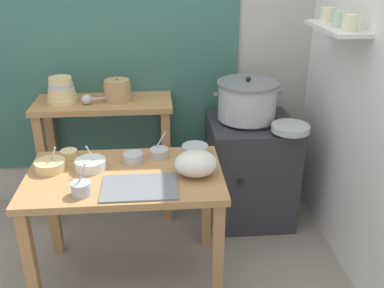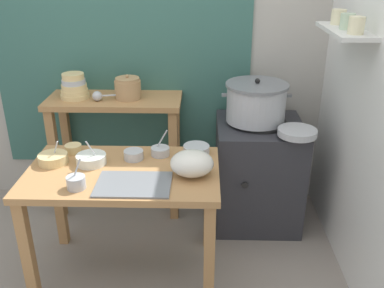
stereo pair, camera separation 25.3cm
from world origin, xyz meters
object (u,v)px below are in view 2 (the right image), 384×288
object	(u,v)px
steamer_pot	(256,102)
prep_bowl_4	(134,154)
bowl_stack_enamel	(74,87)
prep_bowl_1	(53,158)
back_shelf_table	(116,127)
plastic_bag	(192,163)
wide_pan	(297,132)
stove_block	(257,172)
prep_bowl_2	(91,159)
prep_bowl_3	(73,148)
prep_bowl_6	(196,150)
ladle	(99,96)
prep_bowl_5	(76,182)
prep_table	(123,187)
clay_pot	(128,88)
prep_bowl_0	(160,151)
serving_tray	(134,184)

from	to	relation	value
steamer_pot	prep_bowl_4	xyz separation A→B (m)	(-0.78, -0.50, -0.17)
bowl_stack_enamel	prep_bowl_1	distance (m)	0.72
back_shelf_table	prep_bowl_1	xyz separation A→B (m)	(-0.24, -0.68, 0.07)
plastic_bag	wide_pan	xyz separation A→B (m)	(0.66, 0.44, 0.01)
stove_block	prep_bowl_2	xyz separation A→B (m)	(-1.05, -0.55, 0.37)
stove_block	prep_bowl_3	world-z (taller)	stove_block
prep_bowl_4	prep_bowl_6	distance (m)	0.38
ladle	prep_bowl_5	distance (m)	0.93
prep_bowl_1	prep_bowl_3	xyz separation A→B (m)	(0.08, 0.15, -0.00)
prep_bowl_1	wide_pan	bearing A→B (deg)	12.05
back_shelf_table	steamer_pot	world-z (taller)	steamer_pot
stove_block	prep_bowl_4	distance (m)	1.02
prep_table	prep_bowl_6	distance (m)	0.49
bowl_stack_enamel	wide_pan	xyz separation A→B (m)	(1.52, -0.36, -0.18)
prep_bowl_5	prep_bowl_6	distance (m)	0.76
plastic_bag	prep_bowl_6	world-z (taller)	plastic_bag
ladle	plastic_bag	size ratio (longest dim) A/B	1.08
prep_table	prep_bowl_4	world-z (taller)	prep_bowl_4
bowl_stack_enamel	plastic_bag	xyz separation A→B (m)	(0.86, -0.80, -0.19)
plastic_bag	prep_bowl_1	size ratio (longest dim) A/B	1.41
prep_bowl_5	clay_pot	bearing A→B (deg)	82.55
prep_bowl_0	prep_bowl_3	world-z (taller)	prep_bowl_0
plastic_bag	back_shelf_table	bearing A→B (deg)	125.78
prep_table	steamer_pot	xyz separation A→B (m)	(0.82, 0.65, 0.31)
steamer_pot	prep_bowl_1	xyz separation A→B (m)	(-1.24, -0.57, -0.16)
clay_pot	prep_bowl_1	xyz separation A→B (m)	(-0.34, -0.68, -0.22)
ladle	prep_bowl_6	xyz separation A→B (m)	(0.69, -0.48, -0.18)
prep_table	ladle	world-z (taller)	ladle
ladle	wide_pan	world-z (taller)	ladle
prep_table	prep_bowl_4	distance (m)	0.21
back_shelf_table	prep_bowl_6	distance (m)	0.81
serving_tray	prep_bowl_0	size ratio (longest dim) A/B	2.50
prep_table	serving_tray	xyz separation A→B (m)	(0.09, -0.17, 0.12)
prep_bowl_1	prep_bowl_0	bearing A→B (deg)	11.53
prep_bowl_1	prep_bowl_5	world-z (taller)	prep_bowl_5
plastic_bag	prep_bowl_5	distance (m)	0.63
wide_pan	prep_bowl_6	distance (m)	0.67
steamer_pot	prep_bowl_5	bearing A→B (deg)	-140.02
prep_bowl_2	steamer_pot	bearing A→B (deg)	29.55
prep_table	stove_block	distance (m)	1.09
ladle	prep_bowl_2	bearing A→B (deg)	-82.62
clay_pot	stove_block	bearing A→B (deg)	-7.90
prep_bowl_2	serving_tray	bearing A→B (deg)	-40.65
bowl_stack_enamel	prep_bowl_4	world-z (taller)	bowl_stack_enamel
clay_pot	back_shelf_table	bearing A→B (deg)	-180.00
back_shelf_table	prep_bowl_6	world-z (taller)	back_shelf_table
plastic_bag	prep_bowl_1	world-z (taller)	same
ladle	prep_bowl_4	world-z (taller)	ladle
prep_table	clay_pot	world-z (taller)	clay_pot
bowl_stack_enamel	prep_bowl_5	size ratio (longest dim) A/B	1.21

